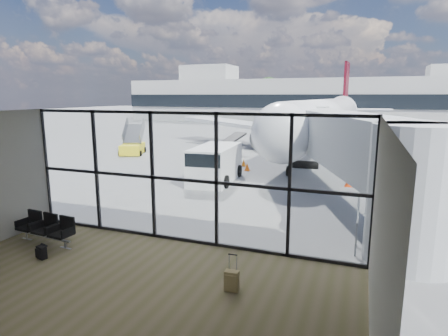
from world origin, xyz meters
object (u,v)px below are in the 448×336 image
Objects in this scene: service_van at (215,164)px; seating_row at (47,227)px; suitcase at (232,281)px; airliner at (326,119)px; backpack at (41,252)px; mobile_stairs at (133,147)px; belt_loader at (222,149)px.

seating_row is at bearing -105.11° from service_van.
suitcase is 28.57m from airliner.
airliner is 17.57m from service_van.
backpack is 0.12× the size of mobile_stairs.
belt_loader is (-7.47, -8.09, -2.20)m from airliner.
backpack is at bearing -97.92° from airliner.
suitcase is 24.65m from mobile_stairs.
mobile_stairs reaches higher than service_van.
mobile_stairs is at bearing 125.90° from suitcase.
service_van is (1.89, 10.71, 0.51)m from seating_row.
service_van is (-5.14, 11.59, 0.78)m from suitcase.
service_van is at bearing -102.04° from airliner.
mobile_stairs is (-15.79, 18.94, 0.30)m from suitcase.
backpack is 0.09× the size of service_van.
seating_row is 0.59× the size of mobile_stairs.
service_van is (-4.59, -16.86, -1.76)m from airliner.
backpack is at bearing -100.15° from service_van.
suitcase is 0.25× the size of mobile_stairs.
mobile_stairs is at bearing 120.37° from seating_row.
suitcase is at bearing -72.45° from mobile_stairs.
backpack is 11.90m from service_van.
seating_row reaches higher than backpack.
backpack is 0.47× the size of suitcase.
mobile_stairs reaches higher than backpack.
service_van is 9.24m from belt_loader.
seating_row is 0.06× the size of airliner.
suitcase is at bearing -85.70° from airliner.
airliner reaches higher than backpack.
seating_row is 28.42m from airliner.
mobile_stairs reaches higher than belt_loader.
seating_row is 0.46× the size of service_van.
backpack is 0.01× the size of airliner.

